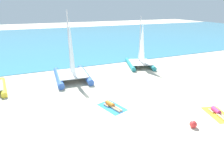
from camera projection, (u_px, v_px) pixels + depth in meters
name	position (u px, v px, depth m)	size (l,w,h in m)	color
ground_plane	(94.00, 72.00, 19.70)	(120.00, 120.00, 0.00)	beige
ocean_water	(60.00, 39.00, 38.76)	(120.00, 40.00, 0.05)	teal
sailboat_teal	(140.00, 59.00, 21.16)	(3.64, 4.60, 5.25)	teal
sailboat_blue	(72.00, 70.00, 17.41)	(3.13, 4.70, 5.95)	blue
towel_left	(112.00, 107.00, 12.83)	(1.10, 1.90, 0.01)	#338CD8
sunbather_left	(111.00, 105.00, 12.83)	(0.84, 1.54, 0.30)	orange
towel_right	(218.00, 114.00, 11.98)	(1.10, 1.90, 0.01)	yellow
sunbather_right	(217.00, 112.00, 12.00)	(0.77, 1.55, 0.30)	#D83372
beach_ball	(193.00, 124.00, 10.66)	(0.39, 0.39, 0.39)	red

